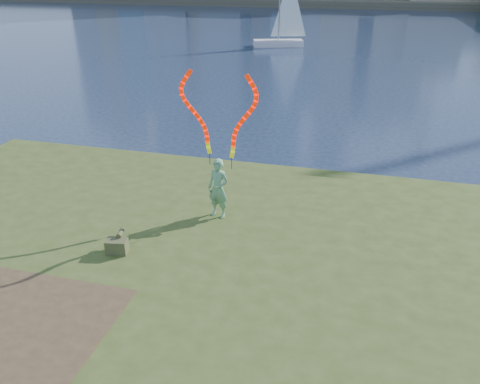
# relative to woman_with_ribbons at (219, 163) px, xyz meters

# --- Properties ---
(ground) EXTENTS (320.00, 320.00, 0.00)m
(ground) POSITION_rel_woman_with_ribbons_xyz_m (-0.07, -1.67, -2.23)
(ground) COLOR #18243D
(ground) RESTS_ON ground
(grassy_knoll) EXTENTS (20.00, 18.00, 0.80)m
(grassy_knoll) POSITION_rel_woman_with_ribbons_xyz_m (-0.07, -3.96, -1.89)
(grassy_knoll) COLOR #39491A
(grassy_knoll) RESTS_ON ground
(dirt_patch) EXTENTS (3.20, 3.00, 0.02)m
(dirt_patch) POSITION_rel_woman_with_ribbons_xyz_m (-2.27, -4.87, -1.42)
(dirt_patch) COLOR #47331E
(dirt_patch) RESTS_ON grassy_knoll
(woman_with_ribbons) EXTENTS (1.96, 0.59, 3.93)m
(woman_with_ribbons) POSITION_rel_woman_with_ribbons_xyz_m (0.00, 0.00, 0.00)
(woman_with_ribbons) COLOR #237E33
(woman_with_ribbons) RESTS_ON grassy_knoll
(canvas_bag) EXTENTS (0.50, 0.57, 0.43)m
(canvas_bag) POSITION_rel_woman_with_ribbons_xyz_m (-1.70, -2.20, -1.25)
(canvas_bag) COLOR #414323
(canvas_bag) RESTS_ON grassy_knoll
(sailboat) EXTENTS (4.59, 2.62, 6.96)m
(sailboat) POSITION_rel_woman_with_ribbons_xyz_m (-4.20, 32.61, -1.03)
(sailboat) COLOR white
(sailboat) RESTS_ON ground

